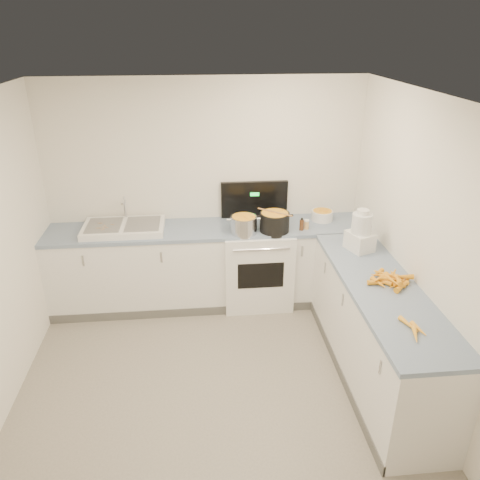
{
  "coord_description": "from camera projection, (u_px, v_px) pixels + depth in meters",
  "views": [
    {
      "loc": [
        -0.11,
        -3.03,
        2.96
      ],
      "look_at": [
        0.3,
        1.1,
        1.05
      ],
      "focal_mm": 35.0,
      "sensor_mm": 36.0,
      "label": 1
    }
  ],
  "objects": [
    {
      "name": "floor",
      "position": [
        218.0,
        407.0,
        3.99
      ],
      "size": [
        3.5,
        4.0,
        0.0
      ],
      "primitive_type": null,
      "color": "gray",
      "rests_on": "ground"
    },
    {
      "name": "ceiling",
      "position": [
        210.0,
        106.0,
        2.94
      ],
      "size": [
        3.5,
        4.0,
        0.0
      ],
      "primitive_type": null,
      "rotation": [
        3.14,
        0.0,
        0.0
      ],
      "color": "white",
      "rests_on": "ground"
    },
    {
      "name": "wall_back",
      "position": [
        206.0,
        192.0,
        5.27
      ],
      "size": [
        3.5,
        0.0,
        2.5
      ],
      "primitive_type": null,
      "rotation": [
        1.57,
        0.0,
        0.0
      ],
      "color": "white",
      "rests_on": "ground"
    },
    {
      "name": "wall_right",
      "position": [
        440.0,
        268.0,
        3.62
      ],
      "size": [
        0.0,
        4.0,
        2.5
      ],
      "primitive_type": null,
      "rotation": [
        1.57,
        0.0,
        -1.57
      ],
      "color": "white",
      "rests_on": "ground"
    },
    {
      "name": "counter_back",
      "position": [
        209.0,
        265.0,
        5.33
      ],
      "size": [
        3.5,
        0.62,
        0.94
      ],
      "color": "white",
      "rests_on": "ground"
    },
    {
      "name": "counter_right",
      "position": [
        376.0,
        330.0,
        4.19
      ],
      "size": [
        0.62,
        2.2,
        0.94
      ],
      "color": "white",
      "rests_on": "ground"
    },
    {
      "name": "stove",
      "position": [
        257.0,
        263.0,
        5.36
      ],
      "size": [
        0.76,
        0.65,
        1.36
      ],
      "color": "white",
      "rests_on": "ground"
    },
    {
      "name": "sink",
      "position": [
        124.0,
        227.0,
        5.03
      ],
      "size": [
        0.86,
        0.52,
        0.31
      ],
      "color": "white",
      "rests_on": "counter_back"
    },
    {
      "name": "steel_pot",
      "position": [
        244.0,
        226.0,
        4.97
      ],
      "size": [
        0.34,
        0.34,
        0.21
      ],
      "primitive_type": "cylinder",
      "rotation": [
        0.0,
        0.0,
        -0.26
      ],
      "color": "silver",
      "rests_on": "stove"
    },
    {
      "name": "black_pot",
      "position": [
        274.0,
        223.0,
        5.01
      ],
      "size": [
        0.41,
        0.41,
        0.23
      ],
      "primitive_type": "cylinder",
      "rotation": [
        0.0,
        0.0,
        -0.39
      ],
      "color": "black",
      "rests_on": "stove"
    },
    {
      "name": "wooden_spoon",
      "position": [
        275.0,
        212.0,
        4.96
      ],
      "size": [
        0.34,
        0.28,
        0.02
      ],
      "primitive_type": "cylinder",
      "rotation": [
        1.57,
        0.0,
        0.89
      ],
      "color": "#AD7A47",
      "rests_on": "black_pot"
    },
    {
      "name": "mixing_bowl",
      "position": [
        322.0,
        215.0,
        5.3
      ],
      "size": [
        0.28,
        0.28,
        0.11
      ],
      "primitive_type": "cylinder",
      "rotation": [
        0.0,
        0.0,
        -0.19
      ],
      "color": "white",
      "rests_on": "counter_back"
    },
    {
      "name": "extract_bottle",
      "position": [
        302.0,
        225.0,
        5.04
      ],
      "size": [
        0.05,
        0.05,
        0.12
      ],
      "primitive_type": "cylinder",
      "color": "#593319",
      "rests_on": "counter_back"
    },
    {
      "name": "spice_jar",
      "position": [
        306.0,
        225.0,
        5.08
      ],
      "size": [
        0.05,
        0.05,
        0.09
      ],
      "primitive_type": "cylinder",
      "color": "#E5B266",
      "rests_on": "counter_back"
    },
    {
      "name": "food_processor",
      "position": [
        361.0,
        233.0,
        4.55
      ],
      "size": [
        0.28,
        0.31,
        0.42
      ],
      "color": "white",
      "rests_on": "counter_right"
    },
    {
      "name": "carrot_pile",
      "position": [
        390.0,
        279.0,
        4.01
      ],
      "size": [
        0.41,
        0.4,
        0.09
      ],
      "color": "orange",
      "rests_on": "counter_right"
    },
    {
      "name": "peeled_carrots",
      "position": [
        414.0,
        329.0,
        3.38
      ],
      "size": [
        0.14,
        0.31,
        0.04
      ],
      "color": "#FFAA26",
      "rests_on": "counter_right"
    },
    {
      "name": "peelings",
      "position": [
        105.0,
        227.0,
        4.95
      ],
      "size": [
        0.2,
        0.2,
        0.01
      ],
      "color": "tan",
      "rests_on": "sink"
    }
  ]
}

